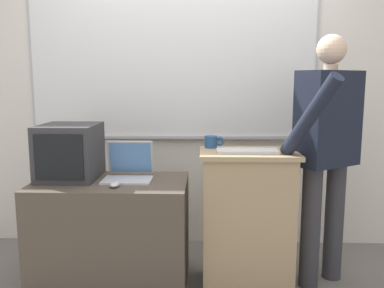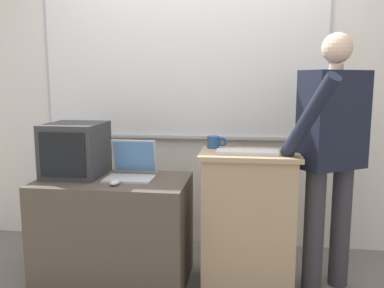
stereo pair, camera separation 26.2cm
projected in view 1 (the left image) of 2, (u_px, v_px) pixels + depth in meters
name	position (u px, v px, depth m)	size (l,w,h in m)	color
back_wall	(188.00, 76.00, 3.40)	(6.40, 0.17, 2.85)	silver
lectern_podium	(247.00, 219.00, 2.73)	(0.64, 0.42, 0.94)	tan
side_desk	(112.00, 233.00, 2.76)	(1.02, 0.60, 0.73)	#4C4238
person_presenter	(327.00, 144.00, 2.69)	(0.59, 0.72, 1.69)	#333338
laptop	(129.00, 168.00, 2.76)	(0.32, 0.29, 0.25)	#B7BABF
wireless_keyboard	(247.00, 151.00, 2.60)	(0.39, 0.15, 0.02)	silver
computer_mouse_by_laptop	(115.00, 184.00, 2.55)	(0.06, 0.10, 0.03)	#BCBCC1
crt_monitor	(70.00, 152.00, 2.76)	(0.38, 0.42, 0.37)	#333335
coffee_mug	(212.00, 142.00, 2.79)	(0.14, 0.08, 0.08)	#234C84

